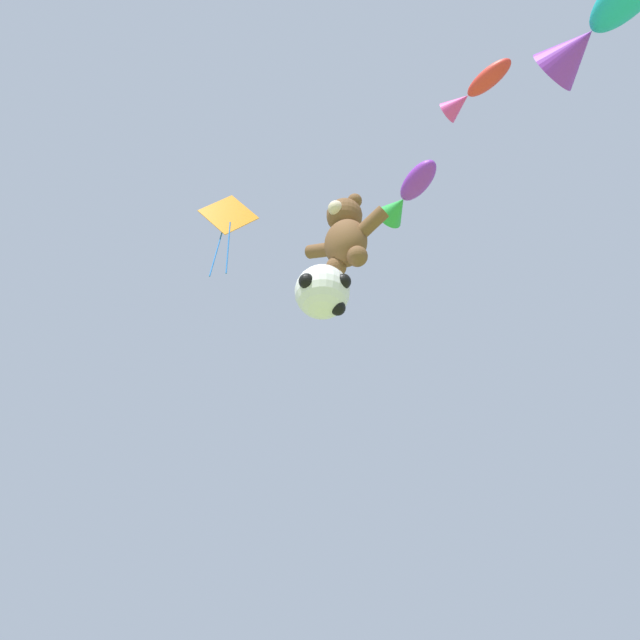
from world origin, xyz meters
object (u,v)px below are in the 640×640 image
object	(u,v)px
teddy_bear_kite	(345,234)
diamond_kite	(228,218)
fish_kite_violet	(407,195)
fish_kite_crimson	(473,91)
soccer_ball_kite	(323,292)
fish_kite_teal	(601,21)

from	to	relation	value
teddy_bear_kite	diamond_kite	distance (m)	4.08
teddy_bear_kite	fish_kite_violet	distance (m)	3.00
fish_kite_violet	fish_kite_crimson	xyz separation A→B (m)	(2.19, -1.34, 0.07)
fish_kite_violet	diamond_kite	world-z (taller)	diamond_kite
soccer_ball_kite	diamond_kite	bearing A→B (deg)	-178.84
soccer_ball_kite	fish_kite_violet	world-z (taller)	fish_kite_violet
teddy_bear_kite	fish_kite_violet	bearing A→B (deg)	69.95
teddy_bear_kite	fish_kite_violet	xyz separation A→B (m)	(0.62, 1.70, 2.39)
teddy_bear_kite	soccer_ball_kite	size ratio (longest dim) A/B	1.74
fish_kite_teal	soccer_ball_kite	bearing A→B (deg)	-178.83
fish_kite_violet	fish_kite_teal	xyz separation A→B (m)	(4.29, -1.74, -0.84)
teddy_bear_kite	fish_kite_crimson	xyz separation A→B (m)	(2.81, 0.36, 2.46)
diamond_kite	fish_kite_violet	bearing A→B (deg)	26.48
diamond_kite	fish_kite_crimson	bearing A→B (deg)	5.39
teddy_bear_kite	fish_kite_teal	size ratio (longest dim) A/B	0.79
fish_kite_teal	diamond_kite	xyz separation A→B (m)	(-8.12, -0.17, 0.95)
fish_kite_violet	diamond_kite	xyz separation A→B (m)	(-3.83, -1.91, 0.11)
soccer_ball_kite	fish_kite_crimson	size ratio (longest dim) A/B	0.71
fish_kite_violet	fish_kite_crimson	world-z (taller)	fish_kite_violet
fish_kite_crimson	fish_kite_teal	xyz separation A→B (m)	(2.10, -0.40, -0.91)
soccer_ball_kite	fish_kite_violet	distance (m)	4.25
teddy_bear_kite	soccer_ball_kite	distance (m)	1.37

